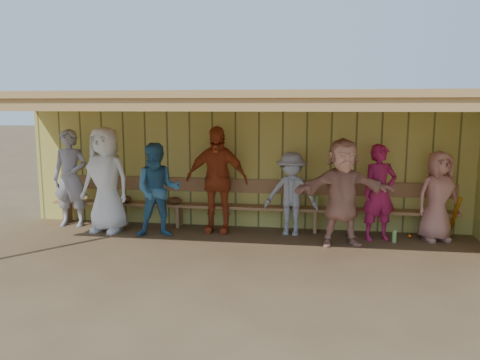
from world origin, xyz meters
name	(u,v)px	position (x,y,z in m)	size (l,w,h in m)	color
ground	(237,245)	(0.00, 0.00, 0.00)	(90.00, 90.00, 0.00)	brown
player_a	(71,178)	(-3.35, 0.81, 0.94)	(0.68, 0.45, 1.87)	#949199
player_b	(106,180)	(-2.51, 0.53, 0.97)	(0.94, 0.61, 1.93)	white
player_c	(158,190)	(-1.46, 0.34, 0.83)	(0.81, 0.63, 1.67)	teal
player_d	(216,180)	(-0.50, 0.81, 0.97)	(1.14, 0.47, 1.95)	#B4431C
player_e	(291,194)	(0.86, 0.81, 0.75)	(0.97, 0.56, 1.50)	#9B9DA3
player_f	(342,192)	(1.72, 0.27, 0.90)	(1.66, 0.53, 1.79)	tan
player_g	(379,193)	(2.36, 0.70, 0.83)	(0.61, 0.40, 1.66)	#AC1B4C
player_h	(438,196)	(3.35, 0.81, 0.78)	(0.76, 0.49, 1.55)	tan
dugout_structure	(265,141)	(0.39, 0.69, 1.69)	(8.80, 3.20, 2.50)	#CEC358
bench	(246,201)	(0.00, 1.12, 0.53)	(7.60, 0.34, 0.93)	#A77647
dugout_equipment	(189,203)	(-1.08, 0.99, 0.49)	(6.33, 0.62, 0.80)	orange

